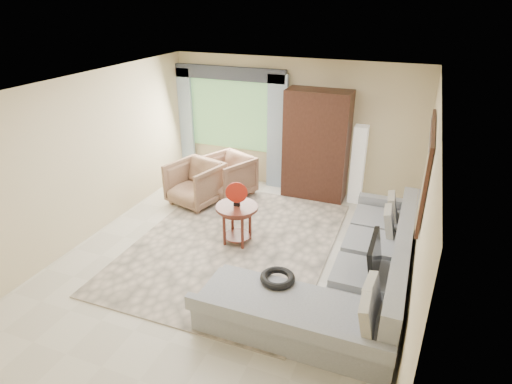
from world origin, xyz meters
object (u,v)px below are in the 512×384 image
at_px(sectional_sofa, 350,279).
at_px(armchair_left, 195,183).
at_px(potted_plant, 194,174).
at_px(armchair_right, 227,176).
at_px(coffee_table, 237,224).
at_px(tv_screen, 375,257).
at_px(armoire, 316,145).
at_px(floor_lamp, 358,165).

xyz_separation_m(sectional_sofa, armchair_left, (-3.25, 1.75, 0.12)).
bearing_deg(potted_plant, armchair_right, -9.04).
bearing_deg(coffee_table, armchair_left, 141.82).
height_order(coffee_table, armchair_left, armchair_left).
distance_m(tv_screen, armchair_left, 3.96).
bearing_deg(tv_screen, armchair_right, 142.91).
distance_m(potted_plant, armoire, 2.61).
relative_size(potted_plant, armoire, 0.25).
relative_size(tv_screen, armoire, 0.35).
relative_size(sectional_sofa, armchair_left, 3.86).
relative_size(sectional_sofa, coffee_table, 5.19).
xyz_separation_m(sectional_sofa, tv_screen, (0.27, -0.05, 0.44)).
bearing_deg(sectional_sofa, armchair_left, 151.73).
bearing_deg(armoire, tv_screen, -63.01).
xyz_separation_m(coffee_table, potted_plant, (-1.75, 1.73, -0.09)).
bearing_deg(potted_plant, floor_lamp, 9.12).
xyz_separation_m(tv_screen, potted_plant, (-3.95, 2.48, -0.46)).
relative_size(potted_plant, floor_lamp, 0.35).
relative_size(sectional_sofa, tv_screen, 4.68).
bearing_deg(armoire, sectional_sofa, -66.94).
bearing_deg(tv_screen, potted_plant, 147.81).
bearing_deg(potted_plant, armoire, 10.67).
relative_size(tv_screen, armchair_left, 0.83).
height_order(armoire, floor_lamp, armoire).
bearing_deg(potted_plant, armchair_left, -58.15).
xyz_separation_m(coffee_table, armoire, (0.69, 2.19, 0.70)).
height_order(potted_plant, floor_lamp, floor_lamp).
height_order(armchair_right, floor_lamp, floor_lamp).
bearing_deg(armchair_left, floor_lamp, 38.39).
distance_m(armchair_right, floor_lamp, 2.52).
bearing_deg(floor_lamp, armchair_right, -164.83).
bearing_deg(floor_lamp, armoire, -175.71).
bearing_deg(armchair_right, sectional_sofa, -14.27).
relative_size(armchair_right, floor_lamp, 0.60).
distance_m(tv_screen, armoire, 3.32).
bearing_deg(sectional_sofa, coffee_table, 159.89).
height_order(sectional_sofa, tv_screen, tv_screen).
bearing_deg(floor_lamp, sectional_sofa, -81.67).
height_order(tv_screen, coffee_table, tv_screen).
distance_m(tv_screen, armchair_right, 3.91).
height_order(tv_screen, potted_plant, tv_screen).
bearing_deg(potted_plant, sectional_sofa, -33.52).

